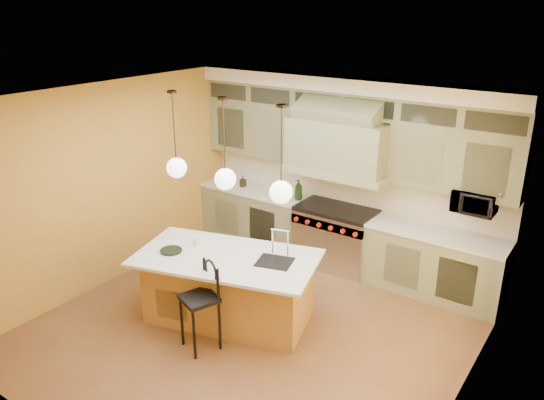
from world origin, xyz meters
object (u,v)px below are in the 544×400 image
Objects in this scene: counter_stool at (202,300)px; range at (336,236)px; kitchen_island at (229,286)px; microwave at (475,202)px.

range is at bearing 105.36° from counter_stool.
kitchen_island reaches higher than counter_stool.
counter_stool is at bearing -95.43° from kitchen_island.
kitchen_island is at bearing -136.44° from microwave.
kitchen_island reaches higher than range.
kitchen_island is (-0.39, -2.12, -0.01)m from range.
kitchen_island is 2.24× the size of counter_stool.
range is 2.18m from microwave.
counter_stool is 2.06× the size of microwave.
microwave reaches higher than counter_stool.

